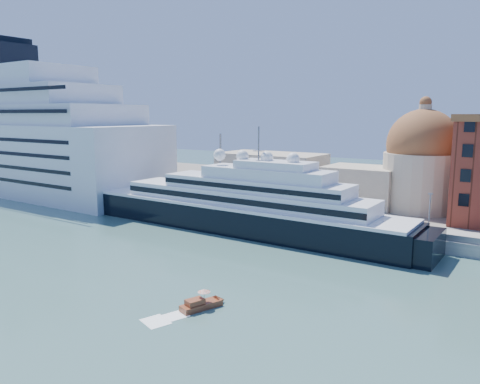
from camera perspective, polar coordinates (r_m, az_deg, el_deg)
The scene contains 9 objects.
ground at distance 81.08m, azimuth -4.83°, elevation -8.68°, with size 400.00×400.00×0.00m, color #365E5C.
quay at distance 108.33m, azimuth 6.53°, elevation -3.38°, with size 180.00×10.00×2.50m, color gray.
land at distance 145.33m, azimuth 14.04°, elevation -0.41°, with size 260.00×72.00×2.00m, color slate.
quay_fence at distance 104.05m, azimuth 5.40°, elevation -2.85°, with size 180.00×0.10×1.20m, color slate.
superyacht at distance 104.21m, azimuth -1.74°, elevation -1.95°, with size 88.97×12.33×26.59m.
service_barge at distance 134.01m, azimuth -18.69°, elevation -1.59°, with size 10.54×4.15×2.32m.
water_taxi at distance 63.15m, azimuth -4.87°, elevation -13.46°, with size 3.64×5.97×2.69m.
church at distance 125.69m, azimuth 14.23°, elevation 2.64°, with size 66.00×18.00×25.50m.
lamp_posts at distance 111.65m, azimuth 0.43°, elevation 1.55°, with size 120.80×2.40×18.00m.
Camera 1 is at (48.58, -59.82, 25.20)m, focal length 35.00 mm.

